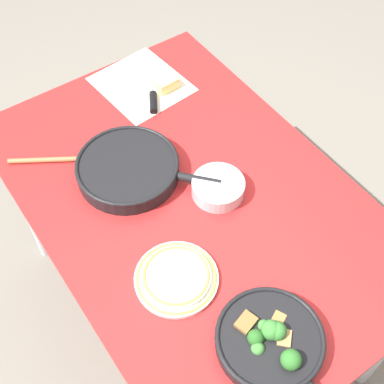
# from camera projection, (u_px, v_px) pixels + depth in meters

# --- Properties ---
(ground_plane) EXTENTS (14.00, 14.00, 0.00)m
(ground_plane) POSITION_uv_depth(u_px,v_px,m) (192.00, 309.00, 2.07)
(ground_plane) COLOR slate
(dining_table_red) EXTENTS (1.24, 0.82, 0.74)m
(dining_table_red) POSITION_uv_depth(u_px,v_px,m) (192.00, 214.00, 1.55)
(dining_table_red) COLOR red
(dining_table_red) RESTS_ON ground_plane
(skillet_broccoli) EXTENTS (0.39, 0.25, 0.08)m
(skillet_broccoli) POSITION_uv_depth(u_px,v_px,m) (271.00, 341.00, 1.20)
(skillet_broccoli) COLOR black
(skillet_broccoli) RESTS_ON dining_table_red
(skillet_eggs) EXTENTS (0.35, 0.33, 0.05)m
(skillet_eggs) POSITION_uv_depth(u_px,v_px,m) (129.00, 169.00, 1.51)
(skillet_eggs) COLOR black
(skillet_eggs) RESTS_ON dining_table_red
(wooden_spoon) EXTENTS (0.20, 0.30, 0.02)m
(wooden_spoon) POSITION_uv_depth(u_px,v_px,m) (81.00, 159.00, 1.55)
(wooden_spoon) COLOR #996B42
(wooden_spoon) RESTS_ON dining_table_red
(parchment_sheet) EXTENTS (0.31, 0.28, 0.00)m
(parchment_sheet) POSITION_uv_depth(u_px,v_px,m) (141.00, 84.00, 1.76)
(parchment_sheet) COLOR silver
(parchment_sheet) RESTS_ON dining_table_red
(grater_knife) EXTENTS (0.23, 0.15, 0.02)m
(grater_knife) POSITION_uv_depth(u_px,v_px,m) (153.00, 93.00, 1.72)
(grater_knife) COLOR silver
(grater_knife) RESTS_ON dining_table_red
(cheese_block) EXTENTS (0.10, 0.07, 0.04)m
(cheese_block) POSITION_uv_depth(u_px,v_px,m) (162.00, 80.00, 1.74)
(cheese_block) COLOR #EFD67A
(cheese_block) RESTS_ON dining_table_red
(dinner_plate_stack) EXTENTS (0.21, 0.21, 0.03)m
(dinner_plate_stack) POSITION_uv_depth(u_px,v_px,m) (176.00, 277.00, 1.32)
(dinner_plate_stack) COLOR silver
(dinner_plate_stack) RESTS_ON dining_table_red
(prep_bowl_steel) EXTENTS (0.15, 0.15, 0.04)m
(prep_bowl_steel) POSITION_uv_depth(u_px,v_px,m) (218.00, 188.00, 1.47)
(prep_bowl_steel) COLOR #B7B7BC
(prep_bowl_steel) RESTS_ON dining_table_red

